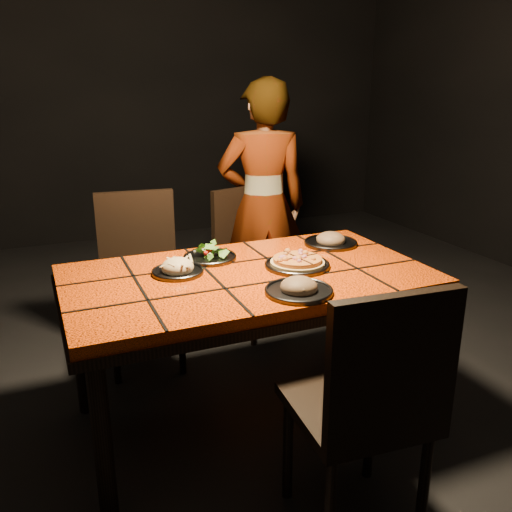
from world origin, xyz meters
name	(u,v)px	position (x,y,z in m)	size (l,w,h in m)	color
room_shell	(247,98)	(0.00, 0.00, 1.50)	(6.04, 7.04, 3.08)	black
dining_table	(248,289)	(0.00, 0.00, 0.67)	(1.62, 0.92, 0.75)	#FF4D08
chair_near	(371,400)	(0.10, -0.83, 0.56)	(0.47, 0.47, 0.98)	black
chair_far_left	(140,267)	(-0.33, 0.82, 0.56)	(0.48, 0.48, 0.98)	black
chair_far_right	(249,250)	(0.41, 0.98, 0.53)	(0.51, 0.51, 0.92)	black
diner	(263,206)	(0.52, 1.02, 0.80)	(0.58, 0.38, 1.59)	brown
plate_pizza	(297,263)	(0.24, -0.02, 0.77)	(0.30, 0.30, 0.04)	#3E3E43
plate_pasta	(178,269)	(-0.29, 0.11, 0.77)	(0.23, 0.23, 0.08)	#3E3E43
plate_salad	(210,254)	(-0.09, 0.25, 0.78)	(0.25, 0.25, 0.07)	#3E3E43
plate_mushroom_a	(299,287)	(0.10, -0.31, 0.77)	(0.28, 0.28, 0.09)	#3E3E43
plate_mushroom_b	(331,240)	(0.56, 0.23, 0.77)	(0.28, 0.28, 0.09)	#3E3E43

